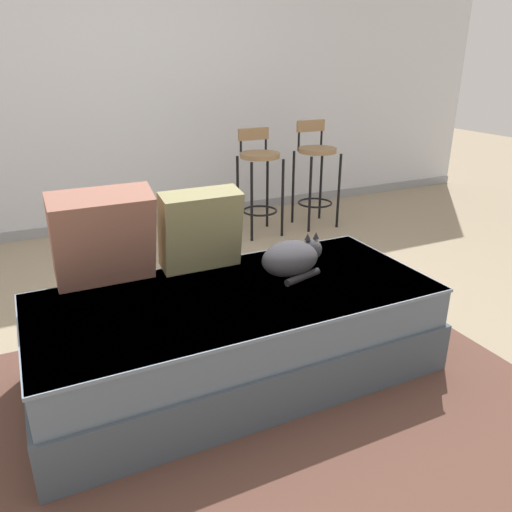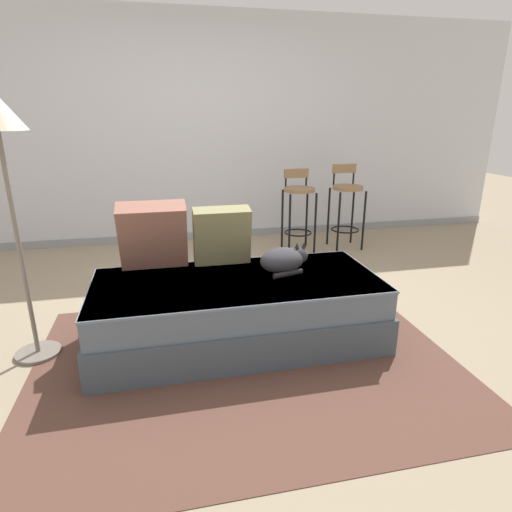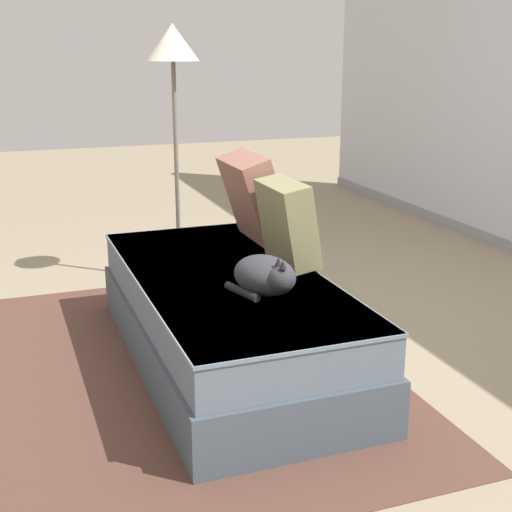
{
  "view_description": "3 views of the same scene",
  "coord_description": "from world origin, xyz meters",
  "views": [
    {
      "loc": [
        -0.83,
        -2.35,
        1.48
      ],
      "look_at": [
        0.15,
        -0.3,
        0.57
      ],
      "focal_mm": 35.0,
      "sensor_mm": 36.0,
      "label": 1
    },
    {
      "loc": [
        -0.45,
        -3.01,
        1.5
      ],
      "look_at": [
        0.15,
        -0.3,
        0.57
      ],
      "focal_mm": 30.0,
      "sensor_mm": 36.0,
      "label": 2
    },
    {
      "loc": [
        3.09,
        -1.37,
        1.5
      ],
      "look_at": [
        0.15,
        -0.3,
        0.57
      ],
      "focal_mm": 50.0,
      "sensor_mm": 36.0,
      "label": 3
    }
  ],
  "objects": [
    {
      "name": "couch",
      "position": [
        0.0,
        -0.4,
        0.23
      ],
      "size": [
        1.92,
        0.89,
        0.45
      ],
      "color": "#44505B",
      "rests_on": "ground"
    },
    {
      "name": "throw_pillow_corner",
      "position": [
        -0.53,
        -0.07,
        0.7
      ],
      "size": [
        0.46,
        0.3,
        0.49
      ],
      "color": "#936051",
      "rests_on": "couch"
    },
    {
      "name": "area_rug",
      "position": [
        0.0,
        -0.7,
        0.0
      ],
      "size": [
        2.62,
        1.98,
        0.01
      ],
      "primitive_type": "cube",
      "color": "brown",
      "rests_on": "ground"
    },
    {
      "name": "throw_pillow_middle",
      "position": [
        -0.05,
        -0.06,
        0.66
      ],
      "size": [
        0.41,
        0.21,
        0.42
      ],
      "color": "#847F56",
      "rests_on": "couch"
    },
    {
      "name": "ground_plane",
      "position": [
        0.0,
        0.0,
        0.0
      ],
      "size": [
        16.0,
        16.0,
        0.0
      ],
      "primitive_type": "plane",
      "color": "gray",
      "rests_on": "ground"
    },
    {
      "name": "cat",
      "position": [
        0.34,
        -0.32,
        0.54
      ],
      "size": [
        0.38,
        0.32,
        0.2
      ],
      "color": "#333338",
      "rests_on": "couch"
    },
    {
      "name": "floor_lamp",
      "position": [
        -1.31,
        -0.31,
        1.37
      ],
      "size": [
        0.32,
        0.32,
        1.63
      ],
      "color": "slate",
      "rests_on": "ground"
    }
  ]
}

